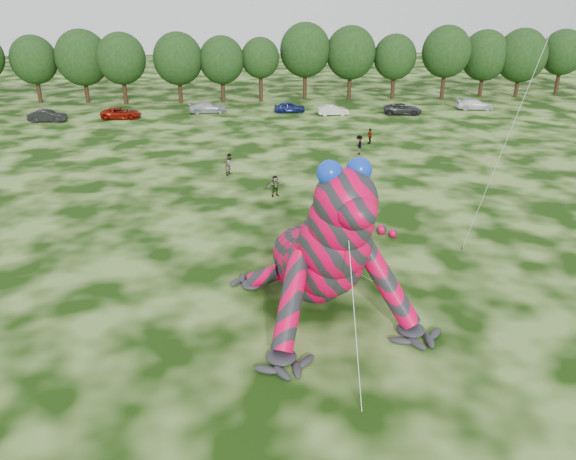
{
  "coord_description": "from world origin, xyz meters",
  "views": [
    {
      "loc": [
        -1.58,
        -22.74,
        14.75
      ],
      "look_at": [
        0.42,
        2.03,
        4.0
      ],
      "focal_mm": 35.0,
      "sensor_mm": 36.0,
      "label": 1
    }
  ],
  "objects_px": {
    "tree_13": "(445,63)",
    "car_3": "(208,108)",
    "car_4": "(290,107)",
    "car_7": "(475,104)",
    "spectator_1": "(230,164)",
    "spectator_5": "(275,186)",
    "tree_12": "(394,67)",
    "tree_7": "(179,68)",
    "tree_4": "(35,69)",
    "tree_11": "(350,63)",
    "tree_14": "(484,63)",
    "tree_15": "(521,63)",
    "inflatable_gecko": "(308,218)",
    "tree_6": "(122,69)",
    "car_5": "(333,110)",
    "tree_5": "(83,66)",
    "car_1": "(47,116)",
    "spectator_3": "(370,136)",
    "car_6": "(403,109)",
    "tree_10": "(305,61)",
    "spectator_2": "(359,145)",
    "tree_9": "(261,70)",
    "car_2": "(121,113)",
    "tree_8": "(222,69)",
    "tree_16": "(561,62)"
  },
  "relations": [
    {
      "from": "spectator_5",
      "to": "car_5",
      "type": "bearing_deg",
      "value": 50.9
    },
    {
      "from": "tree_16",
      "to": "car_6",
      "type": "distance_m",
      "value": 29.83
    },
    {
      "from": "tree_10",
      "to": "tree_13",
      "type": "bearing_deg",
      "value": -4.21
    },
    {
      "from": "tree_7",
      "to": "tree_16",
      "type": "xyz_separation_m",
      "value": [
        55.53,
        2.57,
        -0.05
      ]
    },
    {
      "from": "tree_13",
      "to": "tree_14",
      "type": "distance_m",
      "value": 6.54
    },
    {
      "from": "tree_6",
      "to": "spectator_3",
      "type": "bearing_deg",
      "value": -39.3
    },
    {
      "from": "tree_4",
      "to": "spectator_3",
      "type": "bearing_deg",
      "value": -32.07
    },
    {
      "from": "tree_6",
      "to": "tree_14",
      "type": "distance_m",
      "value": 51.06
    },
    {
      "from": "inflatable_gecko",
      "to": "car_2",
      "type": "height_order",
      "value": "inflatable_gecko"
    },
    {
      "from": "tree_4",
      "to": "tree_13",
      "type": "bearing_deg",
      "value": -1.6
    },
    {
      "from": "tree_6",
      "to": "car_3",
      "type": "xyz_separation_m",
      "value": [
        11.55,
        -6.91,
        -4.05
      ]
    },
    {
      "from": "tree_13",
      "to": "car_2",
      "type": "height_order",
      "value": "tree_13"
    },
    {
      "from": "tree_4",
      "to": "spectator_1",
      "type": "distance_m",
      "value": 44.37
    },
    {
      "from": "car_4",
      "to": "car_6",
      "type": "height_order",
      "value": "car_4"
    },
    {
      "from": "tree_13",
      "to": "car_3",
      "type": "relative_size",
      "value": 2.11
    },
    {
      "from": "tree_15",
      "to": "car_4",
      "type": "xyz_separation_m",
      "value": [
        -34.04,
        -8.48,
        -4.14
      ]
    },
    {
      "from": "car_1",
      "to": "car_5",
      "type": "bearing_deg",
      "value": -86.56
    },
    {
      "from": "car_6",
      "to": "inflatable_gecko",
      "type": "bearing_deg",
      "value": 169.35
    },
    {
      "from": "tree_15",
      "to": "car_7",
      "type": "height_order",
      "value": "tree_15"
    },
    {
      "from": "tree_8",
      "to": "tree_12",
      "type": "distance_m",
      "value": 24.24
    },
    {
      "from": "tree_12",
      "to": "spectator_2",
      "type": "distance_m",
      "value": 30.78
    },
    {
      "from": "car_6",
      "to": "car_7",
      "type": "xyz_separation_m",
      "value": [
        10.26,
        2.26,
        0.02
      ]
    },
    {
      "from": "tree_5",
      "to": "car_1",
      "type": "height_order",
      "value": "tree_5"
    },
    {
      "from": "spectator_3",
      "to": "spectator_2",
      "type": "relative_size",
      "value": 0.85
    },
    {
      "from": "tree_4",
      "to": "car_3",
      "type": "bearing_deg",
      "value": -20.72
    },
    {
      "from": "car_4",
      "to": "car_7",
      "type": "height_order",
      "value": "car_7"
    },
    {
      "from": "tree_8",
      "to": "tree_9",
      "type": "xyz_separation_m",
      "value": [
        5.28,
        0.36,
        -0.13
      ]
    },
    {
      "from": "tree_11",
      "to": "tree_14",
      "type": "bearing_deg",
      "value": 1.54
    },
    {
      "from": "tree_11",
      "to": "spectator_5",
      "type": "distance_m",
      "value": 42.55
    },
    {
      "from": "tree_6",
      "to": "car_5",
      "type": "height_order",
      "value": "tree_6"
    },
    {
      "from": "car_7",
      "to": "car_1",
      "type": "bearing_deg",
      "value": 101.21
    },
    {
      "from": "tree_6",
      "to": "tree_9",
      "type": "bearing_deg",
      "value": 2.03
    },
    {
      "from": "inflatable_gecko",
      "to": "tree_6",
      "type": "height_order",
      "value": "tree_6"
    },
    {
      "from": "car_3",
      "to": "car_4",
      "type": "bearing_deg",
      "value": -95.74
    },
    {
      "from": "tree_11",
      "to": "tree_9",
      "type": "bearing_deg",
      "value": -176.18
    },
    {
      "from": "tree_12",
      "to": "tree_14",
      "type": "height_order",
      "value": "tree_14"
    },
    {
      "from": "tree_6",
      "to": "car_3",
      "type": "distance_m",
      "value": 14.06
    },
    {
      "from": "tree_12",
      "to": "tree_7",
      "type": "bearing_deg",
      "value": -178.22
    },
    {
      "from": "tree_6",
      "to": "car_2",
      "type": "xyz_separation_m",
      "value": [
        1.16,
        -9.47,
        -4.08
      ]
    },
    {
      "from": "car_7",
      "to": "tree_14",
      "type": "bearing_deg",
      "value": -17.95
    },
    {
      "from": "tree_7",
      "to": "car_1",
      "type": "relative_size",
      "value": 2.18
    },
    {
      "from": "tree_12",
      "to": "tree_6",
      "type": "bearing_deg",
      "value": -178.39
    },
    {
      "from": "tree_15",
      "to": "car_1",
      "type": "bearing_deg",
      "value": -169.55
    },
    {
      "from": "spectator_1",
      "to": "spectator_5",
      "type": "xyz_separation_m",
      "value": [
        3.52,
        -5.64,
        -0.13
      ]
    },
    {
      "from": "tree_9",
      "to": "tree_11",
      "type": "xyz_separation_m",
      "value": [
        12.72,
        0.85,
        0.7
      ]
    },
    {
      "from": "tree_9",
      "to": "car_1",
      "type": "xyz_separation_m",
      "value": [
        -25.9,
        -11.25,
        -3.62
      ]
    },
    {
      "from": "tree_5",
      "to": "tree_10",
      "type": "height_order",
      "value": "tree_10"
    },
    {
      "from": "car_3",
      "to": "spectator_3",
      "type": "height_order",
      "value": "spectator_3"
    },
    {
      "from": "tree_10",
      "to": "car_1",
      "type": "bearing_deg",
      "value": -158.83
    },
    {
      "from": "tree_10",
      "to": "tree_4",
      "type": "bearing_deg",
      "value": 179.79
    }
  ]
}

